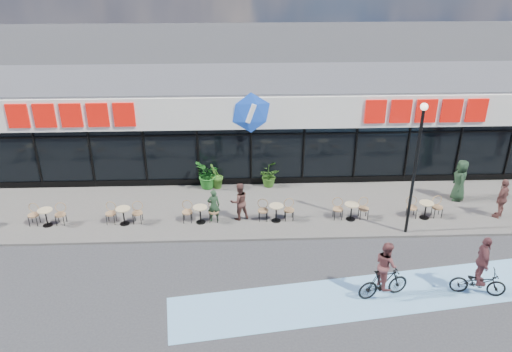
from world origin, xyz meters
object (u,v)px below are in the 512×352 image
Objects in this scene: pedestrian_c at (502,198)px; lamp_post at (416,160)px; potted_plant_left at (216,176)px; potted_plant_right at (268,175)px; cyclist_a at (385,275)px; pedestrian_a at (460,180)px; cyclist_b at (480,273)px; patron_right at (239,201)px; patron_left at (214,206)px; potted_plant_mid at (208,175)px.

lamp_post is at bearing -27.10° from pedestrian_c.
potted_plant_left is 0.72× the size of pedestrian_c.
lamp_post is 3.06× the size of pedestrian_c.
cyclist_a is (3.35, -8.27, 0.23)m from potted_plant_right.
pedestrian_c is 0.84× the size of cyclist_a.
potted_plant_left is 11.13m from pedestrian_a.
cyclist_b is (-3.15, -4.92, -0.14)m from pedestrian_c.
patron_right is (-6.75, 1.34, -2.38)m from lamp_post.
patron_left is at bearing -12.74° from patron_right.
cyclist_b is (6.56, -8.28, 0.19)m from potted_plant_right.
pedestrian_c is at bearing 171.71° from patron_left.
cyclist_b is at bearing 16.61° from pedestrian_c.
cyclist_a is at bearing -67.94° from potted_plant_right.
lamp_post is 3.75× the size of patron_left.
cyclist_a is 0.95× the size of cyclist_b.
pedestrian_c is (9.71, -3.36, 0.34)m from potted_plant_right.
patron_right is at bearing -71.72° from pedestrian_a.
patron_left is (-7.82, 1.21, -2.48)m from lamp_post.
lamp_post is 3.30× the size of patron_right.
cyclist_a is (6.21, -8.14, 0.10)m from potted_plant_mid.
patron_right is at bearing -114.31° from potted_plant_right.
potted_plant_mid is 10.24m from cyclist_a.
cyclist_b reaches higher than cyclist_a.
potted_plant_mid is 0.70× the size of pedestrian_a.
cyclist_a is (4.74, -5.20, -0.04)m from patron_right.
lamp_post is 4.74m from cyclist_b.
lamp_post reaches higher than potted_plant_mid.
patron_left is 12.17m from pedestrian_c.
potted_plant_left is at bearing -175.99° from potted_plant_right.
potted_plant_left is 0.78× the size of patron_right.
lamp_post is at bearing 107.29° from cyclist_b.
potted_plant_mid is 0.82× the size of patron_right.
cyclist_a is at bearing -3.08° from pedestrian_c.
pedestrian_c is at bearing -19.09° from potted_plant_right.
lamp_post is at bearing -28.52° from potted_plant_left.
cyclist_b is at bearing -41.96° from potted_plant_left.
potted_plant_mid is (-0.41, 0.04, 0.04)m from potted_plant_left.
patron_right is 10.05m from pedestrian_a.
lamp_post is 9.61m from potted_plant_mid.
patron_left is at bearing -90.11° from potted_plant_left.
patron_right is 7.03m from cyclist_a.
cyclist_b is at bearing 143.08° from patron_left.
patron_right is at bearing -42.23° from pedestrian_c.
patron_right is at bearing 179.70° from patron_left.
cyclist_b is at bearing -0.13° from cyclist_a.
pedestrian_c reaches higher than potted_plant_left.
potted_plant_mid is at bearing 174.15° from potted_plant_left.
patron_left is 0.68× the size of cyclist_a.
pedestrian_a is (8.57, -1.73, 0.42)m from potted_plant_right.
potted_plant_left is 3.04m from patron_left.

